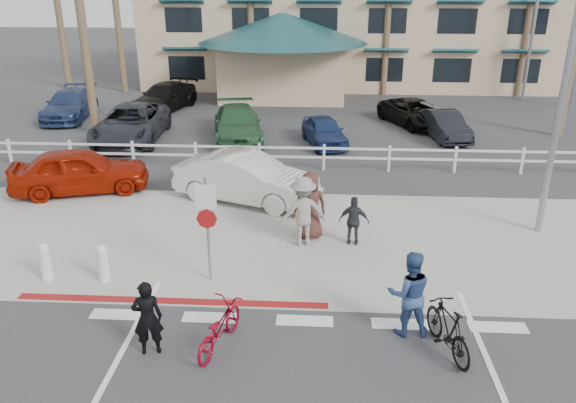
# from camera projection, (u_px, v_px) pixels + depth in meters

# --- Properties ---
(ground) EXTENTS (140.00, 140.00, 0.00)m
(ground) POSITION_uv_depth(u_px,v_px,m) (304.00, 338.00, 11.26)
(ground) COLOR #333335
(sidewalk_plaza) EXTENTS (22.00, 7.00, 0.01)m
(sidewalk_plaza) POSITION_uv_depth(u_px,v_px,m) (309.00, 240.00, 15.42)
(sidewalk_plaza) COLOR gray
(sidewalk_plaza) RESTS_ON ground
(cross_street) EXTENTS (40.00, 5.00, 0.01)m
(cross_street) POSITION_uv_depth(u_px,v_px,m) (312.00, 189.00, 19.13)
(cross_street) COLOR #333335
(cross_street) RESTS_ON ground
(parking_lot) EXTENTS (50.00, 16.00, 0.01)m
(parking_lot) POSITION_uv_depth(u_px,v_px,m) (316.00, 121.00, 27.92)
(parking_lot) COLOR #333335
(parking_lot) RESTS_ON ground
(curb_red) EXTENTS (7.00, 0.25, 0.02)m
(curb_red) POSITION_uv_depth(u_px,v_px,m) (171.00, 301.00, 12.53)
(curb_red) COLOR maroon
(curb_red) RESTS_ON ground
(rail_fence) EXTENTS (29.40, 0.16, 1.00)m
(rail_fence) POSITION_uv_depth(u_px,v_px,m) (327.00, 158.00, 20.76)
(rail_fence) COLOR silver
(rail_fence) RESTS_ON ground
(sign_post) EXTENTS (0.50, 0.10, 2.90)m
(sign_post) POSITION_uv_depth(u_px,v_px,m) (208.00, 225.00, 12.88)
(sign_post) COLOR gray
(sign_post) RESTS_ON ground
(bollard_0) EXTENTS (0.26, 0.26, 0.95)m
(bollard_0) POSITION_uv_depth(u_px,v_px,m) (103.00, 263.00, 13.20)
(bollard_0) COLOR silver
(bollard_0) RESTS_ON ground
(bollard_1) EXTENTS (0.26, 0.26, 0.95)m
(bollard_1) POSITION_uv_depth(u_px,v_px,m) (45.00, 262.00, 13.28)
(bollard_1) COLOR silver
(bollard_1) RESTS_ON ground
(streetlight_0) EXTENTS (0.60, 2.00, 9.00)m
(streetlight_0) POSITION_uv_depth(u_px,v_px,m) (567.00, 71.00, 14.31)
(streetlight_0) COLOR gray
(streetlight_0) RESTS_ON ground
(streetlight_1) EXTENTS (0.60, 2.00, 9.50)m
(streetlight_1) POSITION_uv_depth(u_px,v_px,m) (535.00, 14.00, 31.03)
(streetlight_1) COLOR gray
(streetlight_1) RESTS_ON ground
(bike_red) EXTENTS (1.08, 1.82, 0.90)m
(bike_red) POSITION_uv_depth(u_px,v_px,m) (219.00, 327.00, 10.84)
(bike_red) COLOR maroon
(bike_red) RESTS_ON ground
(rider_red) EXTENTS (0.64, 0.49, 1.55)m
(rider_red) POSITION_uv_depth(u_px,v_px,m) (147.00, 318.00, 10.57)
(rider_red) COLOR black
(rider_red) RESTS_ON ground
(bike_black) EXTENTS (0.95, 1.78, 1.03)m
(bike_black) POSITION_uv_depth(u_px,v_px,m) (448.00, 329.00, 10.68)
(bike_black) COLOR black
(bike_black) RESTS_ON ground
(rider_black) EXTENTS (0.92, 0.73, 1.82)m
(rider_black) POSITION_uv_depth(u_px,v_px,m) (409.00, 294.00, 11.12)
(rider_black) COLOR navy
(rider_black) RESTS_ON ground
(pedestrian_a) EXTENTS (1.39, 1.02, 1.92)m
(pedestrian_a) POSITION_uv_depth(u_px,v_px,m) (303.00, 211.00, 14.85)
(pedestrian_a) COLOR gray
(pedestrian_a) RESTS_ON ground
(pedestrian_child) EXTENTS (0.85, 0.45, 1.38)m
(pedestrian_child) POSITION_uv_depth(u_px,v_px,m) (354.00, 221.00, 14.95)
(pedestrian_child) COLOR #2A2C31
(pedestrian_child) RESTS_ON ground
(pedestrian_b) EXTENTS (1.07, 0.87, 1.91)m
(pedestrian_b) POSITION_uv_depth(u_px,v_px,m) (310.00, 206.00, 15.24)
(pedestrian_b) COLOR #45251E
(pedestrian_b) RESTS_ON ground
(car_white_sedan) EXTENTS (4.94, 3.16, 1.54)m
(car_white_sedan) POSITION_uv_depth(u_px,v_px,m) (246.00, 178.00, 17.84)
(car_white_sedan) COLOR beige
(car_white_sedan) RESTS_ON ground
(car_red_compact) EXTENTS (4.74, 2.98, 1.50)m
(car_red_compact) POSITION_uv_depth(u_px,v_px,m) (80.00, 170.00, 18.61)
(car_red_compact) COLOR #901504
(car_red_compact) RESTS_ON ground
(lot_car_0) EXTENTS (2.91, 5.72, 1.55)m
(lot_car_0) POSITION_uv_depth(u_px,v_px,m) (131.00, 123.00, 24.40)
(lot_car_0) COLOR #22252C
(lot_car_0) RESTS_ON ground
(lot_car_1) EXTENTS (2.91, 5.23, 1.43)m
(lot_car_1) POSITION_uv_depth(u_px,v_px,m) (238.00, 124.00, 24.53)
(lot_car_1) COLOR #26512F
(lot_car_1) RESTS_ON ground
(lot_car_2) EXTENTS (2.28, 3.78, 1.20)m
(lot_car_2) POSITION_uv_depth(u_px,v_px,m) (324.00, 131.00, 23.89)
(lot_car_2) COLOR navy
(lot_car_2) RESTS_ON ground
(lot_car_3) EXTENTS (1.87, 3.83, 1.21)m
(lot_car_3) POSITION_uv_depth(u_px,v_px,m) (445.00, 125.00, 24.77)
(lot_car_3) COLOR black
(lot_car_3) RESTS_ON ground
(lot_car_4) EXTENTS (3.17, 5.19, 1.41)m
(lot_car_4) POSITION_uv_depth(u_px,v_px,m) (164.00, 97.00, 29.99)
(lot_car_4) COLOR black
(lot_car_4) RESTS_ON ground
(lot_car_5) EXTENTS (3.60, 4.85, 1.22)m
(lot_car_5) POSITION_uv_depth(u_px,v_px,m) (415.00, 113.00, 27.05)
(lot_car_5) COLOR black
(lot_car_5) RESTS_ON ground
(lot_car_6) EXTENTS (2.57, 5.06, 1.41)m
(lot_car_6) POSITION_uv_depth(u_px,v_px,m) (70.00, 105.00, 28.28)
(lot_car_6) COLOR navy
(lot_car_6) RESTS_ON ground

